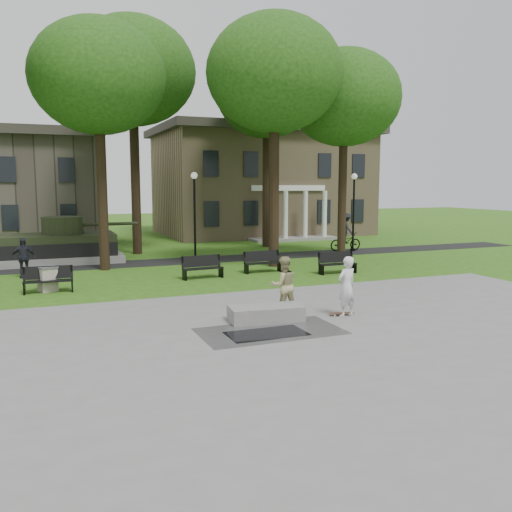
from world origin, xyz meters
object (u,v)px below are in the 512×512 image
(concrete_block, at_px, (266,313))
(cyclist, at_px, (346,235))
(park_bench_0, at_px, (48,279))
(friend_watching, at_px, (284,285))
(skateboarder, at_px, (347,287))
(trash_bin, at_px, (47,279))

(concrete_block, relative_size, cyclist, 0.95)
(park_bench_0, bearing_deg, concrete_block, -47.12)
(concrete_block, height_order, friend_watching, friend_watching)
(concrete_block, relative_size, skateboarder, 1.16)
(friend_watching, bearing_deg, concrete_block, 39.17)
(skateboarder, distance_m, friend_watching, 1.97)
(park_bench_0, bearing_deg, cyclist, 24.92)
(friend_watching, distance_m, park_bench_0, 9.46)
(trash_bin, bearing_deg, cyclist, 21.19)
(skateboarder, bearing_deg, concrete_block, -24.69)
(concrete_block, bearing_deg, park_bench_0, 129.91)
(cyclist, bearing_deg, concrete_block, 138.72)
(cyclist, xyz_separation_m, park_bench_0, (-17.34, -6.99, -0.43))
(concrete_block, distance_m, friend_watching, 1.26)
(concrete_block, bearing_deg, trash_bin, 129.03)
(friend_watching, bearing_deg, skateboarder, 150.52)
(friend_watching, height_order, park_bench_0, friend_watching)
(friend_watching, relative_size, trash_bin, 1.91)
(friend_watching, xyz_separation_m, park_bench_0, (-6.84, 6.53, -0.41))
(friend_watching, bearing_deg, cyclist, -123.94)
(concrete_block, xyz_separation_m, park_bench_0, (-5.97, 7.14, 0.28))
(concrete_block, xyz_separation_m, skateboarder, (2.51, -0.47, 0.72))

